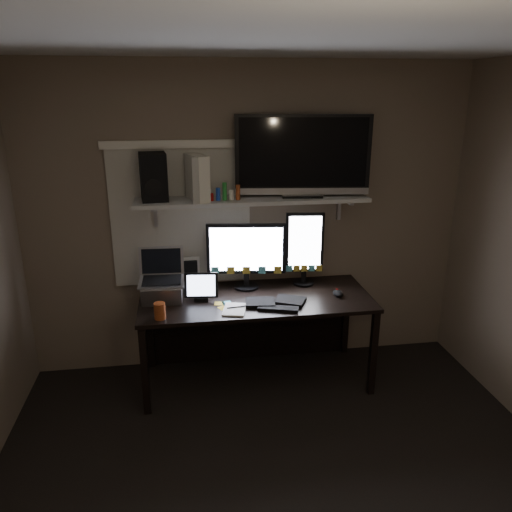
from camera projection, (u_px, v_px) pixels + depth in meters
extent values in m
plane|color=silver|center=(308.00, 30.00, 2.00)|extent=(3.60, 3.60, 0.00)
plane|color=#776855|center=(249.00, 221.00, 4.09)|extent=(3.60, 0.00, 3.60)
cube|color=silver|center=(181.00, 218.00, 3.98)|extent=(1.10, 0.02, 1.10)
cube|color=black|center=(256.00, 299.00, 3.90)|extent=(1.80, 0.75, 0.03)
cube|color=black|center=(250.00, 321.00, 4.35)|extent=(1.80, 0.02, 0.70)
cube|color=black|center=(145.00, 371.00, 3.58)|extent=(0.05, 0.05, 0.70)
cube|color=black|center=(373.00, 353.00, 3.82)|extent=(0.05, 0.05, 0.70)
cube|color=black|center=(150.00, 329.00, 4.21)|extent=(0.05, 0.05, 0.70)
cube|color=black|center=(346.00, 316.00, 4.45)|extent=(0.05, 0.05, 0.70)
cube|color=beige|center=(252.00, 200.00, 3.85)|extent=(1.80, 0.35, 0.03)
cube|color=black|center=(246.00, 256.00, 4.00)|extent=(0.64, 0.15, 0.56)
cube|color=black|center=(304.00, 249.00, 4.07)|extent=(0.31, 0.09, 0.62)
cube|color=black|center=(275.00, 302.00, 3.78)|extent=(0.49, 0.30, 0.03)
ellipsoid|color=black|center=(338.00, 293.00, 3.92)|extent=(0.08, 0.12, 0.04)
cube|color=white|center=(234.00, 310.00, 3.66)|extent=(0.21, 0.25, 0.01)
cube|color=black|center=(201.00, 287.00, 3.81)|extent=(0.27, 0.14, 0.22)
cube|color=black|center=(185.00, 273.00, 4.07)|extent=(0.20, 0.09, 0.25)
cube|color=#A7A7AB|center=(162.00, 277.00, 3.79)|extent=(0.36, 0.30, 0.39)
cylinder|color=#953E1B|center=(160.00, 311.00, 3.52)|extent=(0.09, 0.09, 0.12)
cube|color=black|center=(303.00, 156.00, 3.80)|extent=(1.05, 0.31, 0.62)
cube|color=silver|center=(197.00, 178.00, 3.72)|extent=(0.18, 0.30, 0.34)
cube|color=black|center=(153.00, 177.00, 3.71)|extent=(0.22, 0.25, 0.35)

